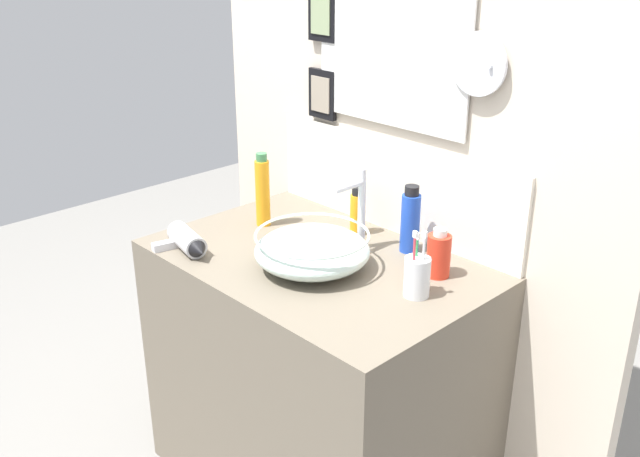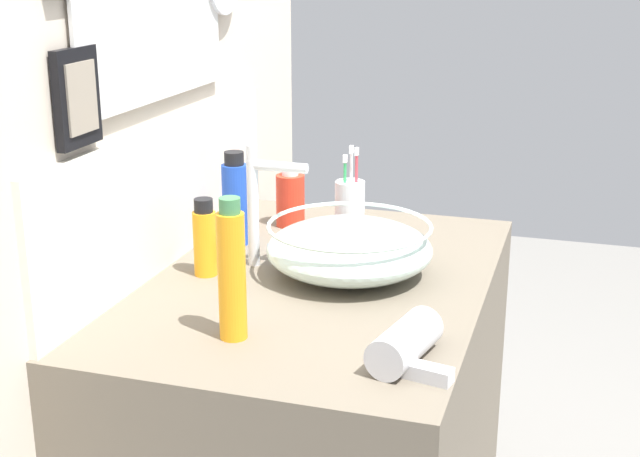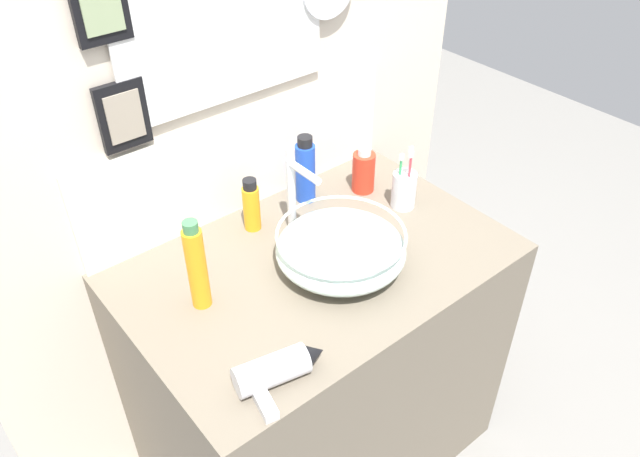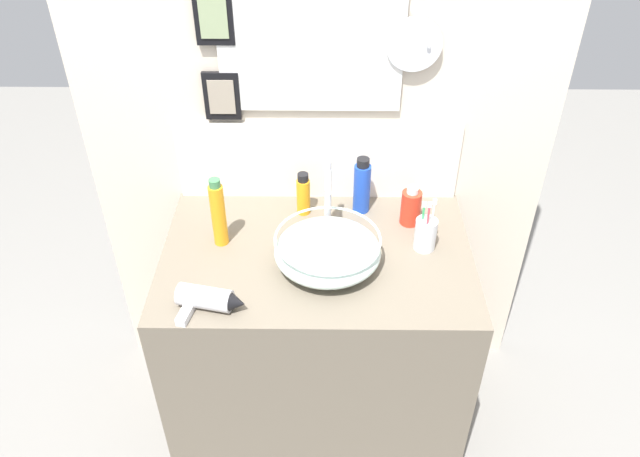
{
  "view_description": "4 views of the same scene",
  "coord_description": "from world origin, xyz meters",
  "views": [
    {
      "loc": [
        1.38,
        -1.32,
        1.74
      ],
      "look_at": [
        0.01,
        0.0,
        0.94
      ],
      "focal_mm": 40.0,
      "sensor_mm": 36.0,
      "label": 1
    },
    {
      "loc": [
        -1.59,
        -0.5,
        1.47
      ],
      "look_at": [
        0.01,
        0.0,
        0.94
      ],
      "focal_mm": 50.0,
      "sensor_mm": 36.0,
      "label": 2
    },
    {
      "loc": [
        -0.78,
        -0.96,
        1.9
      ],
      "look_at": [
        0.01,
        0.0,
        0.94
      ],
      "focal_mm": 35.0,
      "sensor_mm": 36.0,
      "label": 3
    },
    {
      "loc": [
        0.03,
        -1.54,
        2.13
      ],
      "look_at": [
        0.01,
        0.0,
        0.94
      ],
      "focal_mm": 35.0,
      "sensor_mm": 36.0,
      "label": 4
    }
  ],
  "objects": [
    {
      "name": "back_panel",
      "position": [
        -0.0,
        0.36,
        1.2
      ],
      "size": [
        1.61,
        0.09,
        2.41
      ],
      "color": "beige",
      "rests_on": "ground"
    },
    {
      "name": "glass_bowl_sink",
      "position": [
        0.03,
        -0.05,
        0.89
      ],
      "size": [
        0.33,
        0.33,
        0.11
      ],
      "color": "silver",
      "rests_on": "vanity_counter"
    },
    {
      "name": "faucet",
      "position": [
        0.03,
        0.14,
        0.98
      ],
      "size": [
        0.02,
        0.13,
        0.25
      ],
      "color": "silver",
      "rests_on": "vanity_counter"
    },
    {
      "name": "hair_drier",
      "position": [
        -0.31,
        -0.25,
        0.87
      ],
      "size": [
        0.21,
        0.14,
        0.07
      ],
      "color": "silver",
      "rests_on": "vanity_counter"
    },
    {
      "name": "toothbrush_cup",
      "position": [
        0.35,
        0.03,
        0.89
      ],
      "size": [
        0.07,
        0.07,
        0.19
      ],
      "color": "silver",
      "rests_on": "vanity_counter"
    },
    {
      "name": "soap_dispenser",
      "position": [
        0.15,
        0.24,
        0.93
      ],
      "size": [
        0.06,
        0.06,
        0.21
      ],
      "color": "blue",
      "rests_on": "vanity_counter"
    },
    {
      "name": "lotion_bottle",
      "position": [
        0.31,
        0.17,
        0.9
      ],
      "size": [
        0.07,
        0.07,
        0.14
      ],
      "color": "red",
      "rests_on": "vanity_counter"
    },
    {
      "name": "spray_bottle",
      "position": [
        -0.05,
        0.22,
        0.91
      ],
      "size": [
        0.05,
        0.05,
        0.16
      ],
      "color": "orange",
      "rests_on": "vanity_counter"
    },
    {
      "name": "shampoo_bottle",
      "position": [
        -0.31,
        0.05,
        0.95
      ],
      "size": [
        0.05,
        0.05,
        0.25
      ],
      "color": "orange",
      "rests_on": "vanity_counter"
    }
  ]
}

